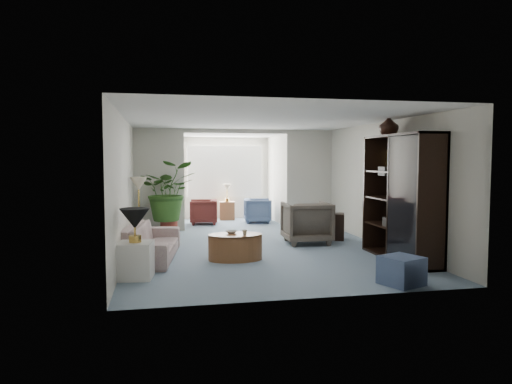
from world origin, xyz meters
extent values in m
plane|color=#8499AE|center=(0.00, 0.00, 0.00)|extent=(6.00, 6.00, 0.00)
plane|color=#8499AE|center=(0.00, 4.10, 0.00)|extent=(2.60, 2.60, 0.00)
cube|color=silver|center=(-1.90, 3.00, 1.25)|extent=(1.20, 0.12, 2.50)
cube|color=silver|center=(1.90, 3.00, 1.25)|extent=(1.20, 0.12, 2.50)
cube|color=silver|center=(0.00, 3.00, 2.45)|extent=(2.60, 0.12, 0.10)
cube|color=white|center=(0.00, 5.18, 1.40)|extent=(2.20, 0.02, 1.50)
cube|color=white|center=(0.00, 5.15, 1.40)|extent=(2.20, 0.02, 1.50)
cube|color=#B9AA94|center=(2.46, -0.10, 1.70)|extent=(0.04, 0.50, 0.40)
imported|color=beige|center=(-2.05, -0.18, 0.30)|extent=(1.09, 2.17, 0.61)
cube|color=white|center=(-2.25, -1.53, 0.27)|extent=(0.55, 0.55, 0.54)
cone|color=black|center=(-2.25, -1.53, 0.89)|extent=(0.44, 0.44, 0.30)
cone|color=beige|center=(-2.31, 1.34, 1.25)|extent=(0.36, 0.36, 0.28)
cylinder|color=brown|center=(-0.61, -0.55, 0.23)|extent=(1.19, 1.19, 0.45)
imported|color=silver|center=(-0.66, -0.45, 0.47)|extent=(0.25, 0.25, 0.05)
imported|color=beige|center=(-0.46, -0.65, 0.49)|extent=(0.11, 0.11, 0.08)
imported|color=#685D52|center=(1.11, 0.76, 0.44)|extent=(0.98, 1.00, 0.87)
cube|color=black|center=(1.81, 1.06, 0.29)|extent=(0.59, 0.54, 0.58)
cube|color=black|center=(2.23, -1.10, 1.09)|extent=(0.52, 1.97, 2.19)
imported|color=black|center=(2.23, -0.60, 2.37)|extent=(0.36, 0.36, 0.37)
cube|color=slate|center=(1.42, -2.63, 0.20)|extent=(0.65, 0.65, 0.40)
cylinder|color=maroon|center=(-1.69, 2.49, 0.16)|extent=(0.40, 0.40, 0.32)
imported|color=#305B1F|center=(-1.69, 2.49, 1.02)|extent=(1.26, 1.09, 1.40)
imported|color=slate|center=(0.76, 4.08, 0.33)|extent=(0.81, 0.80, 0.67)
imported|color=#5C221F|center=(-0.74, 4.08, 0.34)|extent=(0.82, 0.80, 0.67)
cube|color=brown|center=(0.01, 4.83, 0.26)|extent=(0.47, 0.39, 0.53)
cube|color=black|center=(2.18, -1.63, 0.64)|extent=(0.30, 0.26, 0.16)
cube|color=#2F2924|center=(2.18, -1.48, 1.54)|extent=(0.30, 0.26, 0.16)
cube|color=#3E3B39|center=(2.18, -1.26, 1.09)|extent=(0.30, 0.26, 0.16)
cube|color=#312E2C|center=(2.18, -0.95, 0.64)|extent=(0.30, 0.26, 0.16)
cube|color=#474643|center=(2.18, -0.74, 1.54)|extent=(0.30, 0.26, 0.16)
camera|label=1|loc=(-1.87, -8.54, 1.76)|focal=32.84mm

